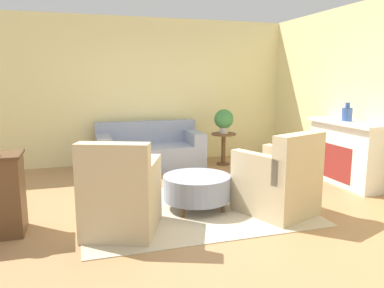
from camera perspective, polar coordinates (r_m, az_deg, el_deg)
ground_plane at (r=4.87m, az=0.23°, el=-9.91°), size 16.00×16.00×0.00m
wall_back at (r=7.49m, az=-6.71°, el=7.98°), size 9.87×0.12×2.80m
wall_right at (r=6.09m, az=27.16°, el=6.49°), size 0.12×9.63×2.80m
rug at (r=4.87m, az=0.23°, el=-9.86°), size 2.80×2.05×0.01m
couch at (r=7.04m, az=-6.50°, el=-1.07°), size 1.93×0.91×0.84m
armchair_left at (r=4.13m, az=-10.74°, el=-7.97°), size 0.99×1.05×1.02m
armchair_right at (r=4.73m, az=13.15°, el=-5.76°), size 0.99×1.05×1.02m
ottoman_table at (r=4.82m, az=0.73°, el=-6.62°), size 0.86×0.86×0.42m
side_table at (r=7.22m, az=4.82°, el=0.05°), size 0.47×0.47×0.61m
fireplace at (r=6.34m, az=22.30°, el=-1.02°), size 0.44×1.44×1.00m
vase_mantel_near at (r=6.25m, az=22.55°, el=4.28°), size 0.16×0.16×0.29m
potted_plant_on_side_table at (r=7.15m, az=4.88°, el=3.71°), size 0.37×0.37×0.46m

